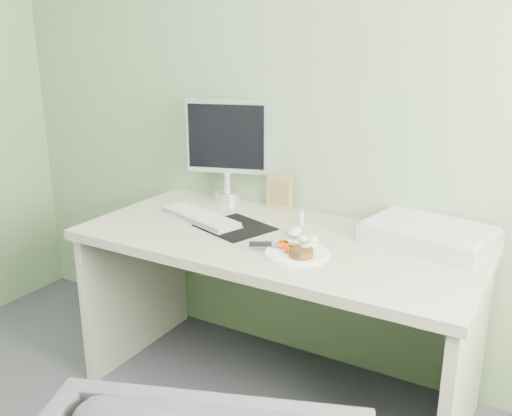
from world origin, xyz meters
The scene contains 14 objects.
wall_back centered at (0.00, 2.00, 1.35)m, with size 3.50×3.50×0.00m, color #6F815A.
desk centered at (0.00, 1.62, 0.55)m, with size 1.60×0.75×0.73m.
plate centered at (0.15, 1.49, 0.74)m, with size 0.24×0.24×0.01m, color white.
steak centered at (0.18, 1.46, 0.76)m, with size 0.09×0.09×0.03m, color black.
potato_pile centered at (0.18, 1.55, 0.77)m, with size 0.10×0.07×0.05m, color tan.
carrot_heap centered at (0.11, 1.48, 0.76)m, with size 0.06×0.05×0.04m, color #FD4E05.
steak_knife centered at (0.04, 1.48, 0.75)m, with size 0.20×0.13×0.02m.
mousepad centered at (-0.21, 1.63, 0.73)m, with size 0.28×0.25×0.00m, color black.
keyboard centered at (-0.39, 1.64, 0.75)m, with size 0.42×0.12×0.02m, color white.
computer_mouse centered at (0.05, 1.67, 0.75)m, with size 0.06×0.10×0.04m, color white.
photo_frame centered at (-0.17, 1.95, 0.81)m, with size 0.13×0.01×0.16m, color #997747.
eyedrop_bottle centered at (0.02, 1.81, 0.76)m, with size 0.02×0.02×0.07m.
scanner centered at (0.54, 1.84, 0.77)m, with size 0.46×0.31×0.07m, color #B3B5BB.
monitor centered at (-0.43, 1.94, 1.01)m, with size 0.40×0.17×0.49m.
Camera 1 is at (1.00, -0.27, 1.52)m, focal length 40.00 mm.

